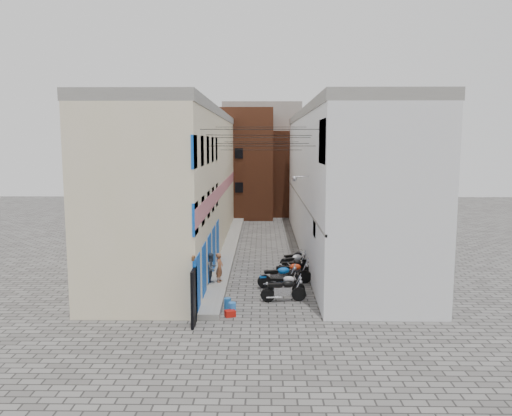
{
  "coord_description": "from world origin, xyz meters",
  "views": [
    {
      "loc": [
        0.11,
        -18.83,
        6.97
      ],
      "look_at": [
        -0.31,
        11.2,
        3.0
      ],
      "focal_mm": 35.0,
      "sensor_mm": 36.0,
      "label": 1
    }
  ],
  "objects_px": {
    "motorcycle_c": "(279,275)",
    "motorcycle_f": "(294,262)",
    "motorcycle_b": "(285,283)",
    "person_b": "(211,268)",
    "motorcycle_e": "(294,267)",
    "motorcycle_g": "(295,258)",
    "water_jug_near": "(232,308)",
    "red_crate": "(230,313)",
    "motorcycle_a": "(283,289)",
    "water_jug_far": "(228,303)",
    "person_a": "(220,268)",
    "motorcycle_d": "(291,271)"
  },
  "relations": [
    {
      "from": "motorcycle_b",
      "to": "person_b",
      "type": "height_order",
      "value": "person_b"
    },
    {
      "from": "motorcycle_e",
      "to": "person_a",
      "type": "distance_m",
      "value": 4.17
    },
    {
      "from": "motorcycle_c",
      "to": "motorcycle_e",
      "type": "relative_size",
      "value": 1.08
    },
    {
      "from": "red_crate",
      "to": "motorcycle_g",
      "type": "bearing_deg",
      "value": 68.8
    },
    {
      "from": "motorcycle_c",
      "to": "motorcycle_d",
      "type": "relative_size",
      "value": 1.0
    },
    {
      "from": "motorcycle_e",
      "to": "motorcycle_g",
      "type": "xyz_separation_m",
      "value": [
        0.15,
        2.05,
        -0.04
      ]
    },
    {
      "from": "motorcycle_b",
      "to": "red_crate",
      "type": "relative_size",
      "value": 4.65
    },
    {
      "from": "motorcycle_b",
      "to": "person_b",
      "type": "distance_m",
      "value": 3.62
    },
    {
      "from": "motorcycle_d",
      "to": "red_crate",
      "type": "height_order",
      "value": "motorcycle_d"
    },
    {
      "from": "motorcycle_f",
      "to": "person_a",
      "type": "relative_size",
      "value": 1.44
    },
    {
      "from": "motorcycle_c",
      "to": "person_a",
      "type": "height_order",
      "value": "person_a"
    },
    {
      "from": "person_b",
      "to": "person_a",
      "type": "bearing_deg",
      "value": -25.39
    },
    {
      "from": "motorcycle_f",
      "to": "water_jug_near",
      "type": "height_order",
      "value": "motorcycle_f"
    },
    {
      "from": "motorcycle_f",
      "to": "water_jug_far",
      "type": "relative_size",
      "value": 4.36
    },
    {
      "from": "motorcycle_b",
      "to": "water_jug_far",
      "type": "distance_m",
      "value": 3.2
    },
    {
      "from": "person_b",
      "to": "motorcycle_d",
      "type": "bearing_deg",
      "value": -46.41
    },
    {
      "from": "motorcycle_d",
      "to": "motorcycle_f",
      "type": "bearing_deg",
      "value": 171.65
    },
    {
      "from": "motorcycle_c",
      "to": "person_b",
      "type": "relative_size",
      "value": 1.41
    },
    {
      "from": "motorcycle_c",
      "to": "motorcycle_f",
      "type": "distance_m",
      "value": 2.94
    },
    {
      "from": "motorcycle_d",
      "to": "water_jug_near",
      "type": "relative_size",
      "value": 4.3
    },
    {
      "from": "motorcycle_d",
      "to": "person_b",
      "type": "xyz_separation_m",
      "value": [
        -3.84,
        -0.94,
        0.39
      ]
    },
    {
      "from": "motorcycle_f",
      "to": "person_b",
      "type": "height_order",
      "value": "person_b"
    },
    {
      "from": "motorcycle_a",
      "to": "motorcycle_g",
      "type": "relative_size",
      "value": 1.12
    },
    {
      "from": "person_b",
      "to": "red_crate",
      "type": "height_order",
      "value": "person_b"
    },
    {
      "from": "water_jug_near",
      "to": "water_jug_far",
      "type": "xyz_separation_m",
      "value": [
        -0.24,
        0.64,
        -0.01
      ]
    },
    {
      "from": "motorcycle_f",
      "to": "person_b",
      "type": "distance_m",
      "value": 5.1
    },
    {
      "from": "motorcycle_a",
      "to": "motorcycle_e",
      "type": "bearing_deg",
      "value": 164.12
    },
    {
      "from": "motorcycle_a",
      "to": "motorcycle_e",
      "type": "xyz_separation_m",
      "value": [
        0.73,
        4.02,
        -0.02
      ]
    },
    {
      "from": "motorcycle_a",
      "to": "motorcycle_e",
      "type": "relative_size",
      "value": 1.03
    },
    {
      "from": "motorcycle_c",
      "to": "water_jug_near",
      "type": "xyz_separation_m",
      "value": [
        -2.02,
        -3.8,
        -0.36
      ]
    },
    {
      "from": "motorcycle_b",
      "to": "motorcycle_f",
      "type": "xyz_separation_m",
      "value": [
        0.66,
        3.97,
        0.05
      ]
    },
    {
      "from": "motorcycle_e",
      "to": "motorcycle_f",
      "type": "bearing_deg",
      "value": 174.91
    },
    {
      "from": "motorcycle_b",
      "to": "motorcycle_d",
      "type": "bearing_deg",
      "value": 175.45
    },
    {
      "from": "motorcycle_e",
      "to": "motorcycle_a",
      "type": "bearing_deg",
      "value": -14.18
    },
    {
      "from": "motorcycle_a",
      "to": "motorcycle_g",
      "type": "height_order",
      "value": "motorcycle_a"
    },
    {
      "from": "person_a",
      "to": "person_b",
      "type": "distance_m",
      "value": 0.44
    },
    {
      "from": "motorcycle_f",
      "to": "motorcycle_g",
      "type": "bearing_deg",
      "value": 137.86
    },
    {
      "from": "motorcycle_g",
      "to": "red_crate",
      "type": "distance_m",
      "value": 8.59
    },
    {
      "from": "motorcycle_f",
      "to": "person_b",
      "type": "bearing_deg",
      "value": -89.84
    },
    {
      "from": "water_jug_near",
      "to": "motorcycle_b",
      "type": "bearing_deg",
      "value": 49.47
    },
    {
      "from": "motorcycle_f",
      "to": "water_jug_far",
      "type": "bearing_deg",
      "value": -63.58
    },
    {
      "from": "motorcycle_e",
      "to": "person_a",
      "type": "height_order",
      "value": "person_a"
    },
    {
      "from": "motorcycle_d",
      "to": "person_b",
      "type": "bearing_deg",
      "value": -76.69
    },
    {
      "from": "person_a",
      "to": "water_jug_near",
      "type": "distance_m",
      "value": 4.03
    },
    {
      "from": "motorcycle_f",
      "to": "water_jug_far",
      "type": "height_order",
      "value": "motorcycle_f"
    },
    {
      "from": "person_b",
      "to": "motorcycle_c",
      "type": "bearing_deg",
      "value": -57.0
    },
    {
      "from": "water_jug_near",
      "to": "red_crate",
      "type": "xyz_separation_m",
      "value": [
        -0.07,
        -0.28,
        -0.12
      ]
    },
    {
      "from": "motorcycle_e",
      "to": "red_crate",
      "type": "xyz_separation_m",
      "value": [
        -2.96,
        -5.95,
        -0.44
      ]
    },
    {
      "from": "motorcycle_a",
      "to": "motorcycle_d",
      "type": "distance_m",
      "value": 2.95
    },
    {
      "from": "motorcycle_d",
      "to": "person_a",
      "type": "relative_size",
      "value": 1.48
    }
  ]
}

